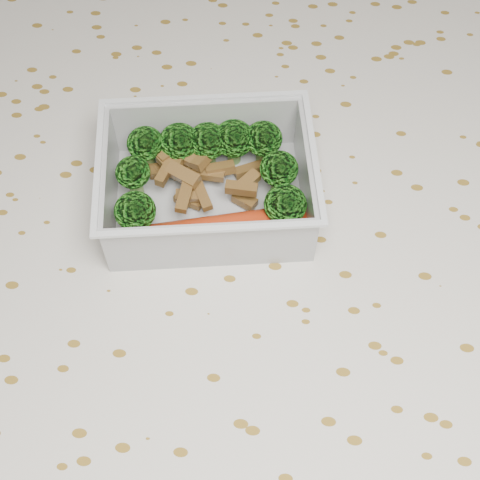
{
  "coord_description": "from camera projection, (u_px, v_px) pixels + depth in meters",
  "views": [
    {
      "loc": [
        0.02,
        -0.25,
        1.19
      ],
      "look_at": [
        0.0,
        0.0,
        0.78
      ],
      "focal_mm": 50.0,
      "sensor_mm": 36.0,
      "label": 1
    }
  ],
  "objects": [
    {
      "name": "sausage",
      "position": [
        215.0,
        230.0,
        0.49
      ],
      "size": [
        0.14,
        0.05,
        0.02
      ],
      "color": "#AF2E11",
      "rests_on": "lunch_container"
    },
    {
      "name": "meat_pile",
      "position": [
        196.0,
        173.0,
        0.52
      ],
      "size": [
        0.09,
        0.07,
        0.03
      ],
      "color": "brown",
      "rests_on": "lunch_container"
    },
    {
      "name": "dining_table",
      "position": [
        237.0,
        312.0,
        0.57
      ],
      "size": [
        1.4,
        0.9,
        0.75
      ],
      "color": "brown",
      "rests_on": "ground"
    },
    {
      "name": "tablecloth",
      "position": [
        237.0,
        284.0,
        0.53
      ],
      "size": [
        1.46,
        0.96,
        0.19
      ],
      "color": "silver",
      "rests_on": "dining_table"
    },
    {
      "name": "lunch_container",
      "position": [
        209.0,
        188.0,
        0.51
      ],
      "size": [
        0.17,
        0.14,
        0.06
      ],
      "color": "silver",
      "rests_on": "tablecloth"
    },
    {
      "name": "broccoli_florets",
      "position": [
        211.0,
        162.0,
        0.51
      ],
      "size": [
        0.14,
        0.11,
        0.04
      ],
      "color": "#608C3F",
      "rests_on": "lunch_container"
    }
  ]
}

